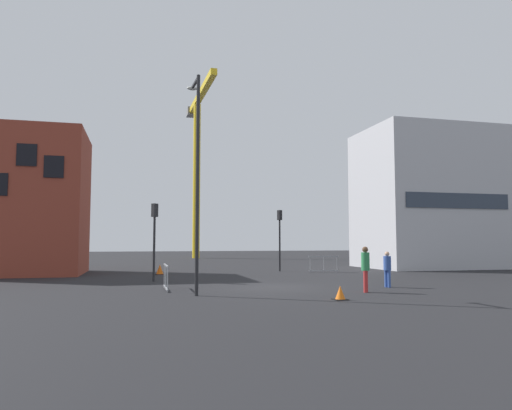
# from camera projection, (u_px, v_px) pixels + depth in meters

# --- Properties ---
(ground) EXTENTS (160.00, 160.00, 0.00)m
(ground) POSITION_uv_depth(u_px,v_px,m) (273.00, 287.00, 21.76)
(ground) COLOR black
(brick_building) EXTENTS (7.40, 6.66, 9.08)m
(brick_building) POSITION_uv_depth(u_px,v_px,m) (24.00, 203.00, 30.38)
(brick_building) COLOR brown
(brick_building) RESTS_ON ground
(office_block) EXTENTS (10.08, 7.70, 10.95)m
(office_block) POSITION_uv_depth(u_px,v_px,m) (427.00, 199.00, 38.31)
(office_block) COLOR #B7B7BC
(office_block) RESTS_ON ground
(construction_crane) EXTENTS (1.55, 17.46, 20.41)m
(construction_crane) POSITION_uv_depth(u_px,v_px,m) (197.00, 148.00, 59.92)
(construction_crane) COLOR yellow
(construction_crane) RESTS_ON ground
(streetlamp_tall) EXTENTS (0.44, 1.54, 8.67)m
(streetlamp_tall) POSITION_uv_depth(u_px,v_px,m) (197.00, 168.00, 18.81)
(streetlamp_tall) COLOR #232326
(streetlamp_tall) RESTS_ON ground
(traffic_light_verge) EXTENTS (0.33, 0.39, 4.27)m
(traffic_light_verge) POSITION_uv_depth(u_px,v_px,m) (280.00, 230.00, 33.55)
(traffic_light_verge) COLOR black
(traffic_light_verge) RESTS_ON ground
(traffic_light_median) EXTENTS (0.37, 0.36, 4.06)m
(traffic_light_median) POSITION_uv_depth(u_px,v_px,m) (155.00, 229.00, 25.05)
(traffic_light_median) COLOR #232326
(traffic_light_median) RESTS_ON ground
(pedestrian_walking) EXTENTS (0.34, 0.34, 1.62)m
(pedestrian_walking) POSITION_uv_depth(u_px,v_px,m) (387.00, 267.00, 21.71)
(pedestrian_walking) COLOR #33519E
(pedestrian_walking) RESTS_ON ground
(pedestrian_waiting) EXTENTS (0.34, 0.34, 1.87)m
(pedestrian_waiting) POSITION_uv_depth(u_px,v_px,m) (365.00, 265.00, 19.61)
(pedestrian_waiting) COLOR red
(pedestrian_waiting) RESTS_ON ground
(safety_barrier_front) EXTENTS (2.05, 0.34, 1.08)m
(safety_barrier_front) POSITION_uv_depth(u_px,v_px,m) (324.00, 264.00, 32.29)
(safety_barrier_front) COLOR gray
(safety_barrier_front) RESTS_ON ground
(safety_barrier_left_run) EXTENTS (0.08, 2.32, 1.08)m
(safety_barrier_left_run) POSITION_uv_depth(u_px,v_px,m) (166.00, 277.00, 20.49)
(safety_barrier_left_run) COLOR #9EA0A5
(safety_barrier_left_run) RESTS_ON ground
(traffic_cone_orange) EXTENTS (0.61, 0.61, 0.62)m
(traffic_cone_orange) POSITION_uv_depth(u_px,v_px,m) (160.00, 270.00, 30.10)
(traffic_cone_orange) COLOR black
(traffic_cone_orange) RESTS_ON ground
(traffic_cone_striped) EXTENTS (0.49, 0.49, 0.50)m
(traffic_cone_striped) POSITION_uv_depth(u_px,v_px,m) (340.00, 293.00, 17.05)
(traffic_cone_striped) COLOR black
(traffic_cone_striped) RESTS_ON ground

